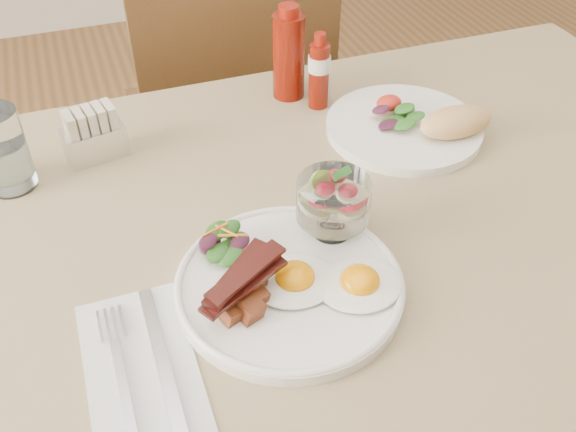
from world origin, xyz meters
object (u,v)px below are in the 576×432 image
at_px(second_plate, 416,125).
at_px(sugar_caddy, 94,136).
at_px(hot_sauce_bottle, 319,72).
at_px(water_glass, 3,155).
at_px(chair_far, 231,117).
at_px(ketchup_bottle, 289,55).
at_px(main_plate, 289,286).
at_px(fruit_cup, 333,200).
at_px(table, 348,264).

bearing_deg(second_plate, sugar_caddy, 167.31).
bearing_deg(hot_sauce_bottle, water_glass, -173.71).
bearing_deg(chair_far, hot_sauce_bottle, -79.73).
relative_size(second_plate, ketchup_bottle, 1.55).
xyz_separation_m(ketchup_bottle, sugar_caddy, (-0.34, -0.08, -0.04)).
bearing_deg(ketchup_bottle, sugar_caddy, -167.65).
relative_size(main_plate, second_plate, 1.10).
relative_size(fruit_cup, ketchup_bottle, 0.58).
bearing_deg(fruit_cup, chair_far, 86.38).
height_order(table, ketchup_bottle, ketchup_bottle).
height_order(table, fruit_cup, fruit_cup).
distance_m(main_plate, fruit_cup, 0.12).
bearing_deg(ketchup_bottle, hot_sauce_bottle, -55.36).
relative_size(chair_far, ketchup_bottle, 5.66).
xyz_separation_m(second_plate, hot_sauce_bottle, (-0.12, 0.14, 0.05)).
xyz_separation_m(fruit_cup, water_glass, (-0.40, 0.27, -0.02)).
height_order(main_plate, ketchup_bottle, ketchup_bottle).
distance_m(second_plate, ketchup_bottle, 0.25).
xyz_separation_m(second_plate, water_glass, (-0.62, 0.08, 0.04)).
relative_size(fruit_cup, sugar_caddy, 0.96).
bearing_deg(second_plate, table, -138.88).
distance_m(table, water_glass, 0.52).
bearing_deg(main_plate, hot_sauce_bottle, 63.65).
height_order(main_plate, sugar_caddy, sugar_caddy).
xyz_separation_m(fruit_cup, ketchup_bottle, (0.08, 0.38, 0.01)).
relative_size(table, ketchup_bottle, 8.09).
bearing_deg(chair_far, sugar_caddy, -128.50).
relative_size(chair_far, main_plate, 3.32).
distance_m(chair_far, water_glass, 0.67).
distance_m(main_plate, hot_sauce_bottle, 0.44).
height_order(main_plate, hot_sauce_bottle, hot_sauce_bottle).
xyz_separation_m(main_plate, ketchup_bottle, (0.16, 0.44, 0.07)).
bearing_deg(fruit_cup, water_glass, 145.74).
relative_size(chair_far, fruit_cup, 9.69).
distance_m(table, main_plate, 0.19).
bearing_deg(ketchup_bottle, main_plate, -109.68).
height_order(second_plate, water_glass, water_glass).
height_order(main_plate, second_plate, second_plate).
distance_m(fruit_cup, second_plate, 0.30).
xyz_separation_m(table, chair_far, (0.00, 0.66, -0.14)).
distance_m(second_plate, hot_sauce_bottle, 0.18).
xyz_separation_m(main_plate, sugar_caddy, (-0.18, 0.37, 0.03)).
height_order(second_plate, sugar_caddy, sugar_caddy).
relative_size(hot_sauce_bottle, water_glass, 1.08).
relative_size(chair_far, second_plate, 3.64).
height_order(main_plate, fruit_cup, fruit_cup).
height_order(second_plate, hot_sauce_bottle, hot_sauce_bottle).
bearing_deg(water_glass, chair_far, 44.01).
relative_size(table, hot_sauce_bottle, 9.97).
bearing_deg(ketchup_bottle, table, -95.15).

